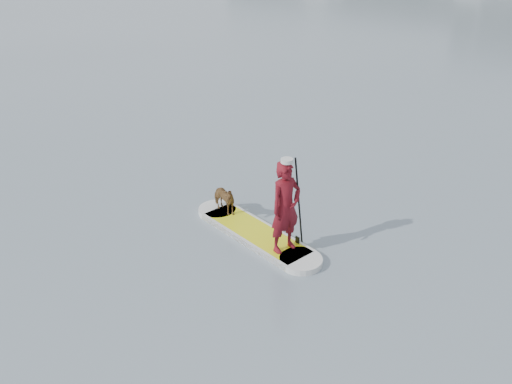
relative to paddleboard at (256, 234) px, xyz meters
The scene contains 6 objects.
ground 3.73m from the paddleboard, ahead, with size 140.00×140.00×0.00m, color slate.
paddleboard is the anchor object (origin of this frame).
paddler 1.25m from the paddleboard, 12.54° to the right, with size 0.65×0.43×1.78m, color maroon.
white_cap 2.04m from the paddleboard, 12.54° to the right, with size 0.22×0.22×0.07m, color silver.
dog 1.11m from the paddleboard, 167.46° to the left, with size 0.34×0.74×0.63m, color brown.
paddle 1.16m from the paddleboard, ahead, with size 0.10×0.30×2.00m.
Camera 1 is at (1.97, -8.18, 6.03)m, focal length 40.00 mm.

